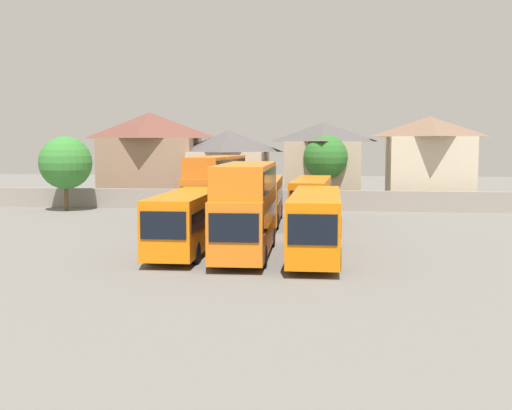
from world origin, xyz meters
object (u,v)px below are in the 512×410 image
Objects in this scene: tree_left_of_lot at (66,163)px; house_terrace_far_right at (429,161)px; house_terrace_left at (150,156)px; tree_behind_wall at (326,158)px; house_terrace_centre at (229,166)px; bus_3 at (316,220)px; bus_1 at (187,219)px; bus_6 at (312,198)px; bus_2 at (246,204)px; bus_5 at (263,198)px; bus_4 at (216,185)px; house_terrace_right at (323,163)px.

house_terrace_far_right is at bearing 15.08° from tree_left_of_lot.
tree_behind_wall is at bearing -12.80° from house_terrace_left.
tree_behind_wall is at bearing -20.54° from house_terrace_centre.
house_terrace_far_right is (9.70, 30.06, 2.41)m from bus_3.
house_terrace_centre is at bearing -3.13° from house_terrace_left.
bus_1 is 15.07m from bus_6.
bus_3 is at bearing 89.26° from bus_2.
bus_5 is at bearing 168.05° from bus_1.
house_terrace_far_right is (17.77, 15.50, 1.53)m from bus_4.
bus_1 is 1.59× the size of tree_left_of_lot.
bus_1 is 30.79m from house_terrace_right.
house_terrace_centre is 10.31m from tree_behind_wall.
house_terrace_centre reaches higher than bus_1.
house_terrace_centre is at bearing -164.77° from bus_5.
bus_1 is 0.97× the size of bus_4.
house_terrace_left is at bearing 176.87° from house_terrace_centre.
house_terrace_far_right is (27.58, -0.79, -0.31)m from house_terrace_left.
tree_left_of_lot is (-19.12, 21.39, 1.50)m from bus_2.
tree_behind_wall is at bearing 179.51° from bus_3.
house_terrace_left is at bearing -143.77° from bus_5.
house_terrace_centre is 9.33m from house_terrace_right.
bus_2 is at bearing 81.50° from bus_1.
house_terrace_right reaches higher than bus_2.
bus_1 is 1.06× the size of house_terrace_left.
bus_2 is 27.20m from tree_behind_wall.
house_terrace_right reaches higher than house_terrace_centre.
house_terrace_far_right reaches higher than bus_4.
house_terrace_centre is at bearing -176.18° from bus_1.
house_terrace_far_right is at bearing -1.01° from house_terrace_centre.
house_terrace_far_right is 1.26× the size of tree_behind_wall.
tree_behind_wall reaches higher than bus_3.
house_terrace_right is at bearing 178.53° from house_terrace_far_right.
bus_4 reaches higher than bus_3.
bus_5 is at bearing -51.01° from house_terrace_left.
house_terrace_left is 27.59m from house_terrace_far_right.
house_terrace_left reaches higher than house_terrace_centre.
bus_5 is 1.45× the size of house_terrace_centre.
bus_5 is at bearing -131.56° from house_terrace_far_right.
bus_4 reaches higher than bus_1.
tree_left_of_lot reaches higher than bus_4.
house_terrace_right is (7.74, 15.75, 1.27)m from bus_4.
bus_5 is 1.68× the size of tree_left_of_lot.
tree_left_of_lot is at bearing -133.60° from bus_3.
house_terrace_centre is at bearing -170.89° from bus_4.
bus_4 is 0.95× the size of bus_6.
house_terrace_left is (-14.19, 30.94, 1.89)m from bus_2.
tree_left_of_lot is at bearing -106.63° from bus_6.
tree_left_of_lot is (-15.80, 20.96, 2.38)m from bus_1.
bus_2 is 1.25× the size of house_terrace_far_right.
bus_4 is at bearing -116.15° from house_terrace_right.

